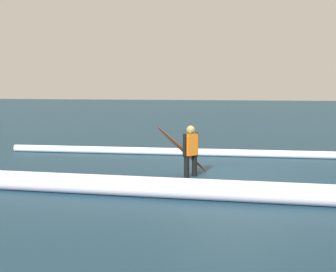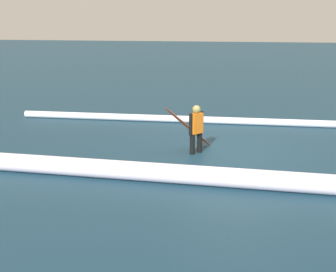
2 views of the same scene
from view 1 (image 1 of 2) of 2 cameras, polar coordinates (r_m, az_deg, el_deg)
ground_plane at (r=12.57m, az=7.40°, el=-4.73°), size 140.30×140.30×0.00m
surfer at (r=12.20m, az=2.74°, el=-1.52°), size 0.36×0.45×1.33m
surfboard at (r=12.42m, az=1.78°, el=-1.69°), size 1.29×1.46×1.37m
wave_crest_foreground at (r=16.04m, az=16.76°, el=-2.18°), size 20.53×1.17×0.25m
wave_crest_midground at (r=10.20m, az=-5.31°, el=-5.98°), size 15.43×0.53×0.43m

